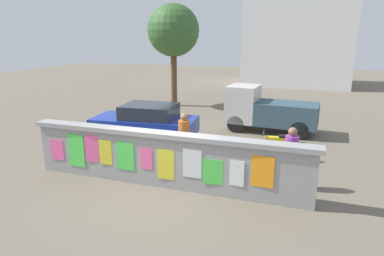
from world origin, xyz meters
The scene contains 10 objects.
ground centered at (0.00, 8.00, 0.00)m, with size 60.00×60.00×0.00m, color #6B6051.
poster_wall centered at (0.00, 0.00, 0.75)m, with size 7.66×0.42×1.45m.
auto_rickshaw_truck centered at (1.85, 6.26, 0.90)m, with size 3.70×1.77×1.85m.
car_parked centered at (-2.21, 3.41, 0.73)m, with size 3.94×2.04×1.40m.
motorcycle centered at (2.75, 3.00, 0.46)m, with size 1.90×0.56×0.87m.
bicycle_near centered at (1.55, 1.14, 0.36)m, with size 1.65×0.62×0.95m.
person_walking centered at (0.00, 1.54, 0.99)m, with size 0.34×0.34×1.62m.
person_bystander centered at (3.10, 0.92, 0.99)m, with size 0.45×0.45×1.62m.
tree_roadside centered at (-3.81, 10.13, 4.13)m, with size 2.83×2.83×5.59m.
building_background centered at (2.28, 21.92, 4.14)m, with size 8.48×5.97×8.24m.
Camera 1 is at (3.34, -7.36, 3.73)m, focal length 31.16 mm.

